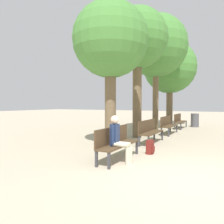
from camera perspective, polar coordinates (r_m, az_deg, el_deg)
ground_plane at (r=5.04m, az=19.22°, el=-16.13°), size 80.00×80.00×0.00m
bench_row_0 at (r=6.18m, az=1.02°, el=-7.53°), size 0.44×1.87×0.91m
bench_row_1 at (r=8.83m, az=9.75°, el=-4.60°), size 0.44×1.87×0.91m
bench_row_2 at (r=11.60m, az=14.35°, el=-3.00°), size 0.44×1.87×0.91m
bench_row_3 at (r=14.42m, az=17.16°, el=-2.01°), size 0.44×1.87×0.91m
tree_row_0 at (r=8.18m, az=-0.42°, el=18.02°), size 2.72×2.72×5.22m
tree_row_1 at (r=10.62m, az=6.64°, el=18.26°), size 2.79×2.79×5.98m
tree_row_2 at (r=13.30m, az=11.41°, el=16.44°), size 3.57×3.57×6.66m
tree_row_3 at (r=16.29m, az=14.87°, el=11.15°), size 3.68×3.68×5.98m
person_seated at (r=5.79m, az=1.73°, el=-6.76°), size 0.59×0.33×1.26m
backpack at (r=7.01m, az=9.94°, el=-9.03°), size 0.21×0.31×0.43m
trash_bin at (r=15.59m, az=20.82°, el=-2.03°), size 0.51×0.51×0.90m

